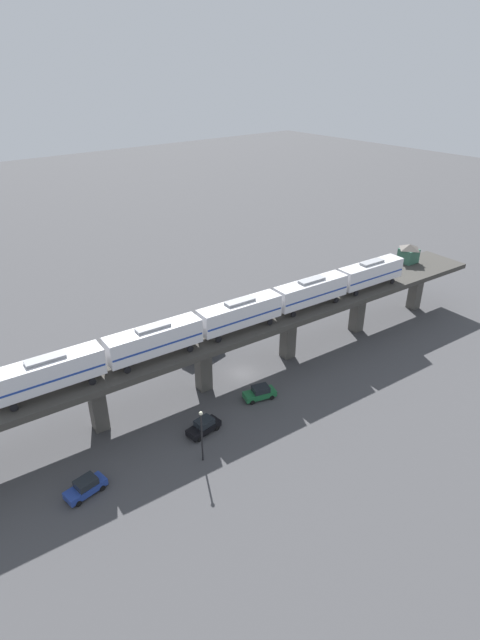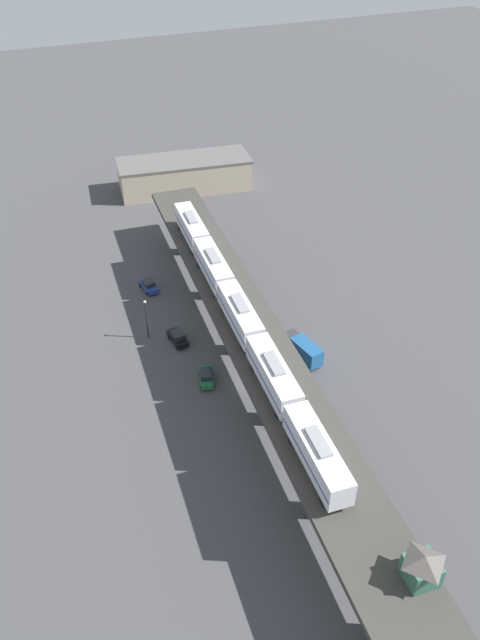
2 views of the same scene
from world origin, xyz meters
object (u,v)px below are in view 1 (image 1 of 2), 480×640
Objects in this scene: street_lamp at (202,432)px; street_car_black at (204,426)px; street_car_green at (260,393)px; signal_hut at (409,253)px; subway_train at (240,313)px; street_car_blue at (86,487)px; delivery_truck at (202,343)px.

street_car_black is at bearing -36.68° from street_lamp.
signal_hut is at bearing -81.77° from street_car_green.
street_car_green is 14.04m from street_lamp.
subway_train reaches higher than street_car_green.
signal_hut reaches higher than street_car_blue.
signal_hut reaches higher than street_car_green.
street_car_green is (0.95, -9.94, 0.00)m from street_car_black.
street_car_black is 15.38m from street_car_blue.
signal_hut is at bearing -78.67° from street_lamp.
delivery_truck is at bearing -58.47° from street_car_blue.
street_lamp is (-10.59, 52.87, -6.05)m from signal_hut.
street_car_green is at bearing -87.35° from street_car_blue.
street_car_green is 14.85m from delivery_truck.
subway_train reaches higher than street_lamp.
delivery_truck is 23.96m from street_lamp.
subway_train is 39.55m from signal_hut.
street_car_black is 5.76m from street_lamp.
signal_hut is 41.51m from street_car_green.
street_lamp reaches higher than street_car_green.
delivery_truck is (14.81, -0.74, 0.82)m from street_car_green.
signal_hut is (0.84, -39.54, -0.74)m from subway_train.
delivery_truck is (9.02, 39.32, -8.39)m from signal_hut.
subway_train is 9.00× the size of street_lamp.
street_car_blue is 30.58m from delivery_truck.
street_lamp reaches higher than street_car_blue.
street_car_black and street_car_blue have the same top height.
street_car_blue is 0.62× the size of delivery_truck.
street_lamp is at bearing 110.56° from street_car_green.
signal_hut reaches higher than street_car_black.
subway_train is 13.52× the size of street_car_blue.
delivery_truck is at bearing -34.12° from street_car_black.
subway_train is 11.13m from street_car_green.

